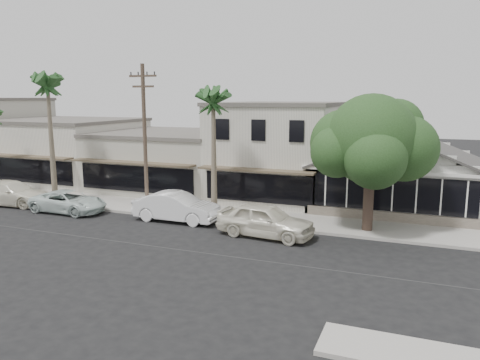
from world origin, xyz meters
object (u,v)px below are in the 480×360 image
at_px(car_1, 177,207).
at_px(car_2, 69,202).
at_px(car_0, 265,220).
at_px(utility_pole, 145,136).
at_px(car_3, 11,193).
at_px(shade_tree, 371,142).

bearing_deg(car_1, car_2, 94.48).
bearing_deg(car_0, car_1, 85.63).
bearing_deg(utility_pole, car_3, -174.02).
distance_m(car_0, car_1, 5.83).
height_order(utility_pole, shade_tree, utility_pole).
bearing_deg(utility_pole, car_2, -165.49).
height_order(car_1, shade_tree, shade_tree).
xyz_separation_m(car_0, car_1, (-5.74, 1.01, -0.02)).
bearing_deg(shade_tree, car_2, -171.96).
bearing_deg(car_0, shade_tree, -52.89).
height_order(car_0, shade_tree, shade_tree).
bearing_deg(car_2, car_0, -91.32).
height_order(car_2, shade_tree, shade_tree).
xyz_separation_m(utility_pole, shade_tree, (12.88, 1.24, 0.01)).
height_order(car_1, car_2, car_1).
bearing_deg(car_3, car_1, -94.99).
relative_size(car_1, car_2, 1.04).
height_order(car_2, car_3, car_3).
distance_m(car_2, car_3, 5.01).
xyz_separation_m(car_0, shade_tree, (4.73, 2.90, 3.93)).
bearing_deg(car_3, car_0, -98.79).
xyz_separation_m(car_3, shade_tree, (22.78, 2.28, 4.00)).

